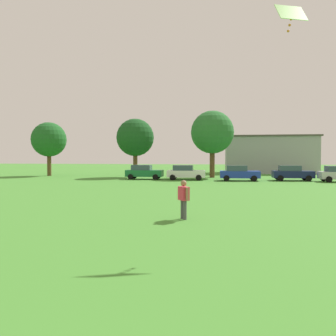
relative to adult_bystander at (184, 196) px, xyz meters
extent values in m
plane|color=#42842D|center=(-1.11, 15.41, -1.01)|extent=(160.00, 160.00, 0.00)
cylinder|color=#4C4C51|center=(-0.06, 0.11, -0.59)|extent=(0.16, 0.16, 0.83)
cylinder|color=#4C4C51|center=(0.06, -0.11, -0.59)|extent=(0.16, 0.16, 0.83)
cube|color=#D8334C|center=(0.00, 0.00, 0.12)|extent=(0.55, 0.63, 0.59)
cylinder|color=#936B4C|center=(-0.17, 0.30, 0.13)|extent=(0.12, 0.12, 0.55)
cylinder|color=#936B4C|center=(0.17, -0.30, 0.13)|extent=(0.12, 0.12, 0.55)
sphere|color=#936B4C|center=(0.00, 0.00, 0.56)|extent=(0.26, 0.26, 0.26)
cube|color=#8CD859|center=(4.18, -0.99, 7.19)|extent=(1.25, 0.87, 0.72)
sphere|color=orange|center=(4.18, -0.99, 6.94)|extent=(0.10, 0.10, 0.10)
sphere|color=orange|center=(4.13, -0.99, 6.72)|extent=(0.10, 0.10, 0.10)
sphere|color=orange|center=(4.08, -0.99, 6.50)|extent=(0.10, 0.10, 0.10)
cube|color=#196B38|center=(-6.96, 24.59, -0.31)|extent=(4.30, 1.80, 0.76)
cube|color=#334756|center=(-7.30, 24.59, 0.37)|extent=(2.24, 1.58, 0.60)
cylinder|color=black|center=(-5.49, 25.49, -0.69)|extent=(0.64, 0.22, 0.64)
cylinder|color=black|center=(-5.49, 23.69, -0.69)|extent=(0.64, 0.22, 0.64)
cylinder|color=black|center=(-8.42, 25.49, -0.69)|extent=(0.64, 0.22, 0.64)
cylinder|color=black|center=(-8.42, 23.69, -0.69)|extent=(0.64, 0.22, 0.64)
cube|color=white|center=(-1.98, 24.07, -0.31)|extent=(4.30, 1.80, 0.76)
cube|color=#334756|center=(-2.33, 24.07, 0.37)|extent=(2.24, 1.58, 0.60)
cylinder|color=black|center=(-0.52, 24.97, -0.69)|extent=(0.64, 0.22, 0.64)
cylinder|color=black|center=(-0.52, 23.17, -0.69)|extent=(0.64, 0.22, 0.64)
cylinder|color=black|center=(-3.44, 24.97, -0.69)|extent=(0.64, 0.22, 0.64)
cylinder|color=black|center=(-3.44, 23.17, -0.69)|extent=(0.64, 0.22, 0.64)
cube|color=#1E38AD|center=(3.98, 23.55, -0.31)|extent=(4.30, 1.80, 0.76)
cube|color=#334756|center=(3.64, 23.55, 0.37)|extent=(2.24, 1.58, 0.60)
cylinder|color=black|center=(5.44, 24.45, -0.69)|extent=(0.64, 0.22, 0.64)
cylinder|color=black|center=(5.44, 22.65, -0.69)|extent=(0.64, 0.22, 0.64)
cylinder|color=black|center=(2.52, 24.45, -0.69)|extent=(0.64, 0.22, 0.64)
cylinder|color=black|center=(2.52, 22.65, -0.69)|extent=(0.64, 0.22, 0.64)
cube|color=#141E4C|center=(9.81, 24.50, -0.31)|extent=(4.30, 1.80, 0.76)
cube|color=#334756|center=(9.47, 24.50, 0.37)|extent=(2.24, 1.58, 0.60)
cylinder|color=black|center=(11.27, 25.40, -0.69)|extent=(0.64, 0.22, 0.64)
cylinder|color=black|center=(11.27, 23.60, -0.69)|extent=(0.64, 0.22, 0.64)
cylinder|color=black|center=(8.35, 25.40, -0.69)|extent=(0.64, 0.22, 0.64)
cylinder|color=black|center=(8.35, 23.60, -0.69)|extent=(0.64, 0.22, 0.64)
cylinder|color=black|center=(12.95, 24.15, -0.69)|extent=(0.64, 0.22, 0.64)
cylinder|color=black|center=(12.95, 22.35, -0.69)|extent=(0.64, 0.22, 0.64)
cylinder|color=brown|center=(-21.38, 29.42, 0.49)|extent=(0.55, 0.55, 2.99)
sphere|color=#1E5B23|center=(-21.38, 29.42, 3.99)|extent=(4.72, 4.72, 4.72)
cylinder|color=brown|center=(-9.02, 28.53, 0.53)|extent=(0.57, 0.57, 3.07)
sphere|color=#194C1E|center=(-9.02, 28.53, 4.13)|extent=(4.85, 4.85, 4.85)
cylinder|color=brown|center=(0.90, 28.83, 0.71)|extent=(0.63, 0.63, 3.43)
sphere|color=#286B2D|center=(0.90, 28.83, 4.73)|extent=(5.42, 5.42, 5.42)
cube|color=#9999A3|center=(9.75, 41.24, 1.82)|extent=(13.60, 7.32, 5.66)
cube|color=#4C4742|center=(9.75, 41.24, 4.77)|extent=(14.14, 7.61, 0.24)
camera|label=1|loc=(1.38, -14.63, 1.75)|focal=36.37mm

